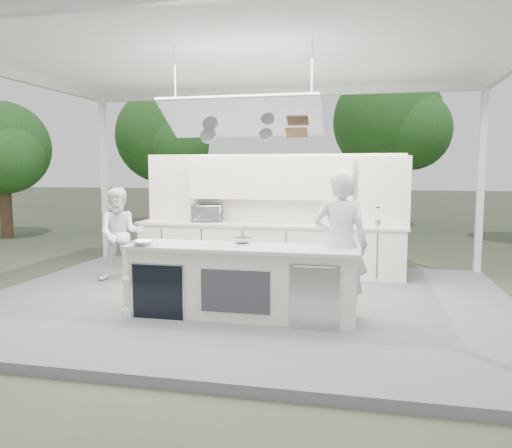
% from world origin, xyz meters
% --- Properties ---
extents(ground, '(90.00, 90.00, 0.00)m').
position_xyz_m(ground, '(0.00, 0.00, 0.00)').
color(ground, '#414D35').
rests_on(ground, ground).
extents(stage_deck, '(8.00, 6.00, 0.12)m').
position_xyz_m(stage_deck, '(0.00, 0.00, 0.06)').
color(stage_deck, '#59595D').
rests_on(stage_deck, ground).
extents(tent, '(8.20, 6.20, 3.86)m').
position_xyz_m(tent, '(0.00, -0.01, 3.71)').
color(tent, white).
rests_on(tent, ground).
extents(demo_island, '(3.10, 0.79, 0.95)m').
position_xyz_m(demo_island, '(0.18, -0.91, 0.60)').
color(demo_island, '#ECE5C8').
rests_on(demo_island, stage_deck).
extents(back_counter, '(5.08, 0.72, 0.95)m').
position_xyz_m(back_counter, '(0.00, 1.90, 0.60)').
color(back_counter, '#ECE5C8').
rests_on(back_counter, stage_deck).
extents(back_wall_unit, '(5.05, 0.48, 2.25)m').
position_xyz_m(back_wall_unit, '(0.44, 2.11, 1.57)').
color(back_wall_unit, '#ECE5C8').
rests_on(back_wall_unit, stage_deck).
extents(tree_cluster, '(19.55, 9.40, 5.85)m').
position_xyz_m(tree_cluster, '(-0.16, 9.77, 3.29)').
color(tree_cluster, '#4A3925').
rests_on(tree_cluster, ground).
extents(head_chef, '(0.74, 0.50, 1.95)m').
position_xyz_m(head_chef, '(1.48, -0.70, 1.10)').
color(head_chef, silver).
rests_on(head_chef, stage_deck).
extents(sous_chef, '(0.97, 0.88, 1.64)m').
position_xyz_m(sous_chef, '(-2.42, 0.76, 0.94)').
color(sous_chef, white).
rests_on(sous_chef, stage_deck).
extents(toaster_oven, '(0.68, 0.55, 0.33)m').
position_xyz_m(toaster_oven, '(-1.23, 1.99, 1.24)').
color(toaster_oven, '#B7BABE').
rests_on(toaster_oven, back_counter).
extents(bowl_large, '(0.31, 0.31, 0.07)m').
position_xyz_m(bowl_large, '(-1.10, -1.15, 1.10)').
color(bowl_large, silver).
rests_on(bowl_large, demo_island).
extents(bowl_small, '(0.29, 0.29, 0.08)m').
position_xyz_m(bowl_small, '(0.15, -0.65, 1.11)').
color(bowl_small, '#B6B8BD').
rests_on(bowl_small, demo_island).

